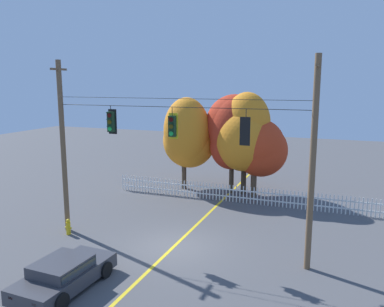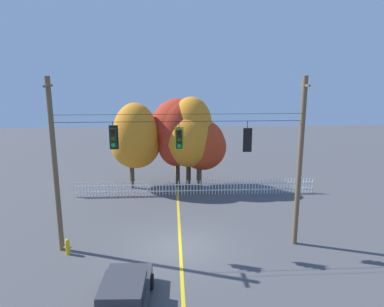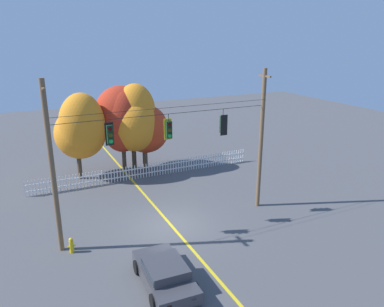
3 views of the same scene
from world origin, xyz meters
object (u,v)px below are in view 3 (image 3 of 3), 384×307
traffic_signal_northbound_secondary (110,134)px  traffic_signal_eastbound_side (223,125)px  autumn_oak_far_east (135,120)px  autumn_maple_far_west (146,129)px  autumn_maple_mid (122,118)px  parked_car (165,273)px  fire_hydrant (71,245)px  autumn_maple_near_fence (81,129)px  traffic_signal_westbound_side (169,130)px

traffic_signal_northbound_secondary → traffic_signal_eastbound_side: (6.40, -0.02, -0.15)m
autumn_oak_far_east → autumn_maple_far_west: autumn_oak_far_east is taller
autumn_maple_mid → autumn_oak_far_east: autumn_oak_far_east is taller
parked_car → fire_hydrant: 5.47m
parked_car → fire_hydrant: parked_car is taller
traffic_signal_northbound_secondary → autumn_maple_mid: (3.25, 9.92, -1.43)m
traffic_signal_northbound_secondary → autumn_oak_far_east: autumn_oak_far_east is taller
autumn_oak_far_east → fire_hydrant: (-6.54, -10.09, -3.72)m
traffic_signal_eastbound_side → autumn_maple_near_fence: (-6.33, 9.63, -1.76)m
traffic_signal_westbound_side → autumn_maple_near_fence: bearing=107.6°
traffic_signal_northbound_secondary → autumn_oak_far_east: (4.14, 9.59, -1.59)m
autumn_maple_near_fence → autumn_maple_far_west: 5.06m
autumn_maple_mid → parked_car: (-2.38, -14.79, -3.67)m
autumn_maple_near_fence → autumn_oak_far_east: size_ratio=0.94×
traffic_signal_eastbound_side → autumn_maple_far_west: traffic_signal_eastbound_side is taller
traffic_signal_northbound_secondary → autumn_maple_mid: size_ratio=0.20×
traffic_signal_northbound_secondary → fire_hydrant: (-2.41, -0.50, -5.31)m
traffic_signal_westbound_side → parked_car: 7.35m
autumn_maple_far_west → traffic_signal_northbound_secondary: bearing=-117.6°
traffic_signal_eastbound_side → autumn_maple_far_west: (-1.30, 9.76, -2.29)m
traffic_signal_northbound_secondary → fire_hydrant: 5.85m
autumn_maple_far_west → autumn_maple_near_fence: bearing=-178.4°
traffic_signal_eastbound_side → autumn_oak_far_east: (-2.26, 9.61, -1.44)m
traffic_signal_northbound_secondary → autumn_oak_far_east: bearing=66.7°
traffic_signal_eastbound_side → autumn_maple_mid: 10.50m
traffic_signal_westbound_side → parked_car: (-2.25, -4.88, -5.02)m
autumn_maple_far_west → fire_hydrant: 13.02m
traffic_signal_westbound_side → autumn_maple_near_fence: autumn_maple_near_fence is taller
traffic_signal_westbound_side → autumn_maple_mid: (0.13, 9.92, -1.35)m
autumn_maple_far_west → fire_hydrant: autumn_maple_far_west is taller
autumn_maple_mid → fire_hydrant: (-5.66, -10.41, -3.88)m
traffic_signal_northbound_secondary → autumn_maple_far_west: traffic_signal_northbound_secondary is taller
traffic_signal_northbound_secondary → fire_hydrant: bearing=-168.4°
traffic_signal_westbound_side → autumn_maple_far_west: bearing=78.5°
traffic_signal_northbound_secondary → parked_car: bearing=-79.9°
parked_car → autumn_maple_near_fence: bearing=93.1°
autumn_maple_near_fence → parked_car: (0.79, -14.48, -3.20)m
traffic_signal_northbound_secondary → traffic_signal_westbound_side: 3.12m
traffic_signal_northbound_secondary → autumn_maple_near_fence: bearing=89.6°
traffic_signal_eastbound_side → autumn_maple_mid: (-3.15, 9.93, -1.29)m
autumn_maple_far_west → traffic_signal_eastbound_side: bearing=-82.4°
autumn_maple_near_fence → parked_car: autumn_maple_near_fence is taller
traffic_signal_northbound_secondary → traffic_signal_eastbound_side: 6.40m
traffic_signal_northbound_secondary → traffic_signal_eastbound_side: bearing=-0.2°
traffic_signal_eastbound_side → autumn_maple_mid: bearing=107.6°
fire_hydrant → traffic_signal_northbound_secondary: bearing=11.6°
traffic_signal_northbound_secondary → parked_car: size_ratio=0.33×
traffic_signal_eastbound_side → parked_car: (-5.54, -4.86, -4.96)m
parked_car → fire_hydrant: bearing=126.8°
traffic_signal_eastbound_side → autumn_oak_far_east: 9.98m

